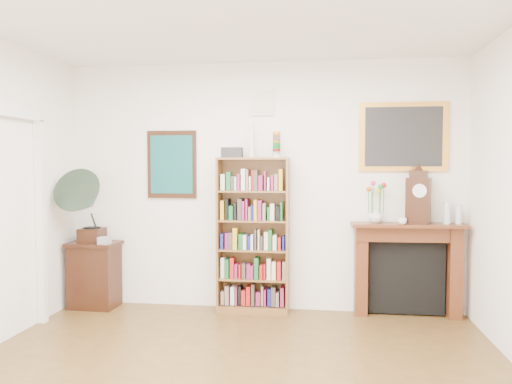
% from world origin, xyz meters
% --- Properties ---
extents(room, '(4.51, 5.01, 2.81)m').
position_xyz_m(room, '(0.00, 0.00, 1.40)').
color(room, '#523718').
rests_on(room, ground).
extents(door_casing, '(0.08, 1.02, 2.17)m').
position_xyz_m(door_casing, '(-2.21, 1.20, 1.26)').
color(door_casing, white).
rests_on(door_casing, left_wall).
extents(teal_poster, '(0.58, 0.04, 0.78)m').
position_xyz_m(teal_poster, '(-1.05, 2.48, 1.65)').
color(teal_poster, black).
rests_on(teal_poster, back_wall).
extents(small_picture, '(0.26, 0.04, 0.30)m').
position_xyz_m(small_picture, '(0.00, 2.48, 2.35)').
color(small_picture, white).
rests_on(small_picture, back_wall).
extents(gilt_painting, '(0.95, 0.04, 0.75)m').
position_xyz_m(gilt_painting, '(1.55, 2.48, 1.95)').
color(gilt_painting, gold).
rests_on(gilt_painting, back_wall).
extents(bookshelf, '(0.79, 0.28, 1.99)m').
position_xyz_m(bookshelf, '(-0.08, 2.34, 0.96)').
color(bookshelf, brown).
rests_on(bookshelf, floor).
extents(side_cabinet, '(0.57, 0.42, 0.76)m').
position_xyz_m(side_cabinet, '(-1.92, 2.28, 0.38)').
color(side_cabinet, black).
rests_on(side_cabinet, floor).
extents(fireplace, '(1.21, 0.33, 1.02)m').
position_xyz_m(fireplace, '(1.60, 2.41, 0.59)').
color(fireplace, '#471D10').
rests_on(fireplace, floor).
extents(gramophone, '(0.54, 0.66, 0.85)m').
position_xyz_m(gramophone, '(-1.95, 2.15, 1.23)').
color(gramophone, black).
rests_on(gramophone, side_cabinet).
extents(cd_stack, '(0.13, 0.13, 0.08)m').
position_xyz_m(cd_stack, '(-1.74, 2.17, 0.80)').
color(cd_stack, silver).
rests_on(cd_stack, side_cabinet).
extents(mantel_clock, '(0.28, 0.21, 0.57)m').
position_xyz_m(mantel_clock, '(1.70, 2.36, 1.29)').
color(mantel_clock, black).
rests_on(mantel_clock, fireplace).
extents(flower_vase, '(0.20, 0.20, 0.17)m').
position_xyz_m(flower_vase, '(1.26, 2.39, 1.10)').
color(flower_vase, silver).
rests_on(flower_vase, fireplace).
extents(teacup, '(0.11, 0.11, 0.07)m').
position_xyz_m(teacup, '(1.52, 2.26, 1.05)').
color(teacup, white).
rests_on(teacup, fireplace).
extents(bottle_left, '(0.07, 0.07, 0.24)m').
position_xyz_m(bottle_left, '(1.99, 2.36, 1.14)').
color(bottle_left, silver).
rests_on(bottle_left, fireplace).
extents(bottle_right, '(0.06, 0.06, 0.20)m').
position_xyz_m(bottle_right, '(2.12, 2.37, 1.12)').
color(bottle_right, silver).
rests_on(bottle_right, fireplace).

